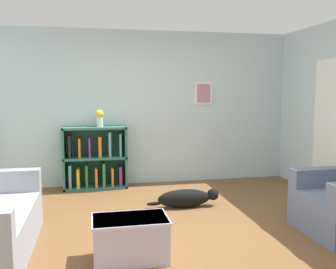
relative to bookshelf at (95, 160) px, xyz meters
The scene contains 6 objects.
ground_plane 2.26m from the bookshelf, 66.45° to the right, with size 14.00×14.00×0.00m, color brown.
wall_back 1.23m from the bookshelf, 14.07° to the left, with size 5.60×0.13×2.60m.
bookshelf is the anchor object (origin of this frame).
coffee_table 2.79m from the bookshelf, 84.08° to the right, with size 0.71×0.45×0.41m.
dog 1.82m from the bookshelf, 47.35° to the right, with size 1.01×0.23×0.25m.
vase 0.70m from the bookshelf, 13.34° to the right, with size 0.13×0.13×0.27m.
Camera 1 is at (-0.93, -4.12, 1.59)m, focal length 40.00 mm.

